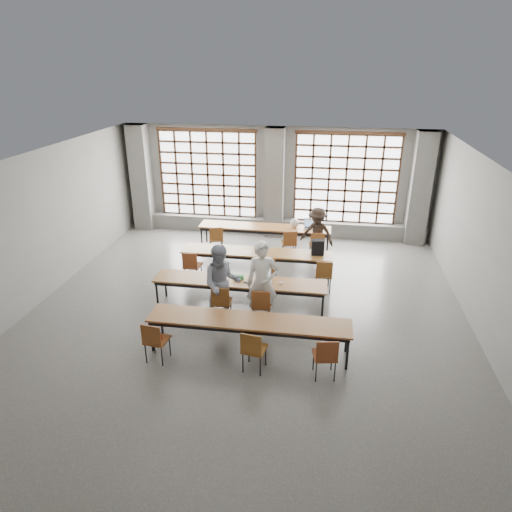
{
  "coord_description": "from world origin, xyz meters",
  "views": [
    {
      "loc": [
        1.67,
        -9.06,
        5.41
      ],
      "look_at": [
        0.16,
        0.4,
        1.27
      ],
      "focal_mm": 32.0,
      "sensor_mm": 36.0,
      "label": 1
    }
  ],
  "objects": [
    {
      "name": "wall_back",
      "position": [
        0.0,
        5.5,
        1.75
      ],
      "size": [
        10.0,
        0.0,
        10.0
      ],
      "primitive_type": "plane",
      "rotation": [
        1.57,
        0.0,
        0.0
      ],
      "color": "slate",
      "rests_on": "floor"
    },
    {
      "name": "chair_back_right",
      "position": [
        1.49,
        3.28,
        0.54
      ],
      "size": [
        0.47,
        0.48,
        0.88
      ],
      "color": "brown",
      "rests_on": "floor"
    },
    {
      "name": "desk_row_c",
      "position": [
        -0.18,
        0.17,
        0.66
      ],
      "size": [
        4.0,
        0.7,
        0.73
      ],
      "color": "brown",
      "rests_on": "floor"
    },
    {
      "name": "student_male",
      "position": [
        0.42,
        -0.33,
        0.96
      ],
      "size": [
        0.76,
        0.57,
        1.91
      ],
      "primitive_type": "imported",
      "rotation": [
        0.0,
        0.0,
        0.17
      ],
      "color": "silver",
      "rests_on": "floor"
    },
    {
      "name": "chair_back_left",
      "position": [
        -1.5,
        3.28,
        0.54
      ],
      "size": [
        0.53,
        0.53,
        0.88
      ],
      "color": "brown",
      "rests_on": "floor"
    },
    {
      "name": "chair_back_mid",
      "position": [
        0.69,
        3.28,
        0.54
      ],
      "size": [
        0.51,
        0.51,
        0.88
      ],
      "color": "brown",
      "rests_on": "floor"
    },
    {
      "name": "chair_mid_centre",
      "position": [
        0.33,
        1.3,
        0.54
      ],
      "size": [
        0.45,
        0.45,
        0.88
      ],
      "color": "brown",
      "rests_on": "floor"
    },
    {
      "name": "laptop_front",
      "position": [
        0.36,
        0.28,
        0.79
      ],
      "size": [
        0.41,
        0.36,
        0.26
      ],
      "color": "silver",
      "rests_on": "desk_row_c"
    },
    {
      "name": "chair_front_right",
      "position": [
        0.42,
        -0.46,
        0.54
      ],
      "size": [
        0.42,
        0.43,
        0.88
      ],
      "color": "brown",
      "rests_on": "floor"
    },
    {
      "name": "chair_near_left",
      "position": [
        -1.39,
        -2.13,
        0.54
      ],
      "size": [
        0.47,
        0.47,
        0.88
      ],
      "color": "brown",
      "rests_on": "floor"
    },
    {
      "name": "chair_mid_right",
      "position": [
        1.73,
        1.3,
        0.54
      ],
      "size": [
        0.42,
        0.43,
        0.88
      ],
      "color": "brown",
      "rests_on": "floor"
    },
    {
      "name": "chair_near_mid",
      "position": [
        0.51,
        -2.13,
        0.54
      ],
      "size": [
        0.48,
        0.49,
        0.88
      ],
      "color": "brown",
      "rests_on": "floor"
    },
    {
      "name": "column_right",
      "position": [
        4.5,
        5.22,
        1.75
      ],
      "size": [
        0.6,
        0.55,
        3.5
      ],
      "primitive_type": "cube",
      "color": "#5B5C59",
      "rests_on": "floor"
    },
    {
      "name": "column_mid",
      "position": [
        0.0,
        5.22,
        1.75
      ],
      "size": [
        0.6,
        0.55,
        3.5
      ],
      "primitive_type": "cube",
      "color": "#5B5C59",
      "rests_on": "floor"
    },
    {
      "name": "wall_right",
      "position": [
        5.0,
        0.0,
        1.75
      ],
      "size": [
        0.0,
        11.0,
        11.0
      ],
      "primitive_type": "plane",
      "rotation": [
        1.57,
        0.0,
        -1.57
      ],
      "color": "slate",
      "rests_on": "floor"
    },
    {
      "name": "wall_left",
      "position": [
        -5.0,
        0.0,
        1.75
      ],
      "size": [
        0.0,
        11.0,
        11.0
      ],
      "primitive_type": "plane",
      "rotation": [
        1.57,
        0.0,
        1.57
      ],
      "color": "slate",
      "rests_on": "floor"
    },
    {
      "name": "chair_mid_left",
      "position": [
        -1.67,
        1.3,
        0.54
      ],
      "size": [
        0.44,
        0.45,
        0.88
      ],
      "color": "maroon",
      "rests_on": "floor"
    },
    {
      "name": "laptop_back",
      "position": [
        1.23,
        4.02,
        0.79
      ],
      "size": [
        0.37,
        0.31,
        0.26
      ],
      "color": "#B8B9BD",
      "rests_on": "desk_row_a"
    },
    {
      "name": "mouse",
      "position": [
        0.77,
        0.15,
        0.75
      ],
      "size": [
        0.11,
        0.08,
        0.04
      ],
      "primitive_type": "ellipsoid",
      "rotation": [
        0.0,
        0.0,
        0.23
      ],
      "color": "white",
      "rests_on": "desk_row_c"
    },
    {
      "name": "green_box",
      "position": [
        -0.23,
        0.25,
        0.78
      ],
      "size": [
        0.25,
        0.1,
        0.09
      ],
      "primitive_type": "cube",
      "rotation": [
        0.0,
        0.0,
        0.04
      ],
      "color": "#2A813A",
      "rests_on": "desk_row_c"
    },
    {
      "name": "floor",
      "position": [
        0.0,
        0.0,
        0.0
      ],
      "size": [
        11.0,
        11.0,
        0.0
      ],
      "primitive_type": "plane",
      "color": "#50504E",
      "rests_on": "ground"
    },
    {
      "name": "window_left",
      "position": [
        -2.25,
        5.42,
        1.9
      ],
      "size": [
        3.32,
        0.12,
        3.0
      ],
      "color": "white",
      "rests_on": "wall_back"
    },
    {
      "name": "backpack",
      "position": [
        1.53,
        1.98,
        0.93
      ],
      "size": [
        0.34,
        0.24,
        0.4
      ],
      "primitive_type": "cube",
      "rotation": [
        0.0,
        0.0,
        0.13
      ],
      "color": "black",
      "rests_on": "desk_row_b"
    },
    {
      "name": "chair_front_left",
      "position": [
        -0.47,
        -0.46,
        0.54
      ],
      "size": [
        0.44,
        0.45,
        0.88
      ],
      "color": "brown",
      "rests_on": "floor"
    },
    {
      "name": "column_left",
      "position": [
        -4.5,
        5.22,
        1.75
      ],
      "size": [
        0.6,
        0.55,
        3.5
      ],
      "primitive_type": "cube",
      "color": "#5B5C59",
      "rests_on": "floor"
    },
    {
      "name": "red_pouch",
      "position": [
        -1.38,
        -2.05,
        0.5
      ],
      "size": [
        0.22,
        0.14,
        0.06
      ],
      "primitive_type": "cube",
      "rotation": [
        0.0,
        0.0,
        0.33
      ],
      "color": "maroon",
      "rests_on": "chair_near_left"
    },
    {
      "name": "sill_ledge",
      "position": [
        0.0,
        5.3,
        0.25
      ],
      "size": [
        9.8,
        0.35,
        0.5
      ],
      "primitive_type": "cube",
      "color": "#5B5C59",
      "rests_on": "floor"
    },
    {
      "name": "paper_sheet_b",
      "position": [
        -0.37,
        1.88,
        0.73
      ],
      "size": [
        0.31,
        0.23,
        0.0
      ],
      "primitive_type": "cube",
      "rotation": [
        0.0,
        0.0,
        -0.08
      ],
      "color": "white",
      "rests_on": "desk_row_b"
    },
    {
      "name": "chair_near_right",
      "position": [
        1.84,
        -2.13,
        0.54
      ],
      "size": [
        0.49,
        0.49,
        0.88
      ],
      "color": "maroon",
      "rests_on": "floor"
    },
    {
      "name": "student_female",
      "position": [
        -0.48,
        -0.33,
        0.89
      ],
      "size": [
        0.99,
        0.85,
        1.77
      ],
      "primitive_type": "imported",
      "rotation": [
        0.0,
        0.0,
        0.24
      ],
      "color": "#172447",
      "rests_on": "floor"
    },
    {
      "name": "plastic_bag",
      "position": [
        0.77,
        3.96,
        0.87
      ],
      "size": [
        0.32,
        0.29,
        0.29
      ],
      "primitive_type": "ellipsoid",
      "rotation": [
        0.0,
        0.0,
        0.41
      ],
      "color": "silver",
      "rests_on": "desk_row_a"
    },
    {
      "name": "window_right",
      "position": [
        2.25,
        5.42,
        1.9
      ],
      "size": [
        3.32,
        0.12,
        3.0
      ],
      "color": "white",
      "rests_on": "wall_back"
    },
    {
      "name": "desk_row_d",
      "position": [
        0.32,
        -1.5,
        0.66
      ],
      "size": [
        4.0,
        0.7,
        0.73
      ],
      "color": "brown",
      "rests_on": "floor"
    },
    {
      "name": "desk_row_a",
      "position": [
        -0.13,
        3.91,
        0.66
      ],
      "size": [
        4.0,
        0.7,
        0.73
      ],
      "color": "brown",
      "rests_on": "floor"
    },
    {
      "name": "phone",
      "position": [
        0.0,
        0.07,
        0.74
      ],
      "size": [
        0.14,
        0.09,
        0.01
      ],
      "primitive_type": "cube",
      "rotation": [
        0.0,
        0.0,
        -0.25
      ],
      "color": "black",
      "rests_on": "desk_row_c"
    },
    {
      "name": "desk_row_b",
      "position": [
        -0.07,
        1.93,
        0.66
      ],
      "size": [
        4.0,
        0.7,
        0.73
      ],
      "color": "brown",
      "rests_on": "floor"
    },
    {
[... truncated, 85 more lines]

